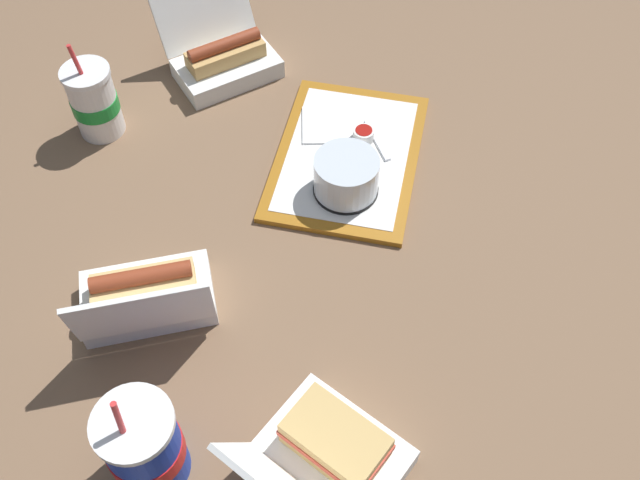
# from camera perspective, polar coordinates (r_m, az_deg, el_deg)

# --- Properties ---
(ground_plane) EXTENTS (3.20, 3.20, 0.00)m
(ground_plane) POSITION_cam_1_polar(r_m,az_deg,el_deg) (1.20, -2.34, -1.76)
(ground_plane) COLOR brown
(food_tray) EXTENTS (0.41, 0.33, 0.01)m
(food_tray) POSITION_cam_1_polar(r_m,az_deg,el_deg) (1.34, 2.20, 6.70)
(food_tray) COLOR #A56619
(food_tray) RESTS_ON ground_plane
(cake_container) EXTENTS (0.12, 0.12, 0.07)m
(cake_container) POSITION_cam_1_polar(r_m,az_deg,el_deg) (1.25, 2.11, 5.07)
(cake_container) COLOR black
(cake_container) RESTS_ON food_tray
(ketchup_cup) EXTENTS (0.04, 0.04, 0.02)m
(ketchup_cup) POSITION_cam_1_polar(r_m,az_deg,el_deg) (1.36, 3.51, 8.44)
(ketchup_cup) COLOR white
(ketchup_cup) RESTS_ON food_tray
(napkin_stack) EXTENTS (0.10, 0.10, 0.00)m
(napkin_stack) POSITION_cam_1_polar(r_m,az_deg,el_deg) (1.39, 0.67, 9.21)
(napkin_stack) COLOR white
(napkin_stack) RESTS_ON food_tray
(plastic_fork) EXTENTS (0.11, 0.05, 0.00)m
(plastic_fork) POSITION_cam_1_polar(r_m,az_deg,el_deg) (1.36, 4.61, 7.99)
(plastic_fork) COLOR white
(plastic_fork) RESTS_ON food_tray
(clamshell_hotdog_left) EXTENTS (0.20, 0.24, 0.16)m
(clamshell_hotdog_left) POSITION_cam_1_polar(r_m,az_deg,el_deg) (1.14, -13.71, -4.37)
(clamshell_hotdog_left) COLOR white
(clamshell_hotdog_left) RESTS_ON ground_plane
(clamshell_sandwich_back) EXTENTS (0.27, 0.27, 0.16)m
(clamshell_sandwich_back) POSITION_cam_1_polar(r_m,az_deg,el_deg) (1.00, 0.82, -16.64)
(clamshell_sandwich_back) COLOR white
(clamshell_sandwich_back) RESTS_ON ground_plane
(clamshell_hotdog_center) EXTENTS (0.26, 0.27, 0.15)m
(clamshell_hotdog_center) POSITION_cam_1_polar(r_m,az_deg,el_deg) (1.51, -7.70, 14.26)
(clamshell_hotdog_center) COLOR white
(clamshell_hotdog_center) RESTS_ON ground_plane
(soda_cup_right) EXTENTS (0.09, 0.09, 0.20)m
(soda_cup_right) POSITION_cam_1_polar(r_m,az_deg,el_deg) (1.42, -17.61, 10.53)
(soda_cup_right) COLOR white
(soda_cup_right) RESTS_ON ground_plane
(soda_cup_center) EXTENTS (0.10, 0.10, 0.22)m
(soda_cup_center) POSITION_cam_1_polar(r_m,az_deg,el_deg) (0.99, -13.88, -15.72)
(soda_cup_center) COLOR #1938B7
(soda_cup_center) RESTS_ON ground_plane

